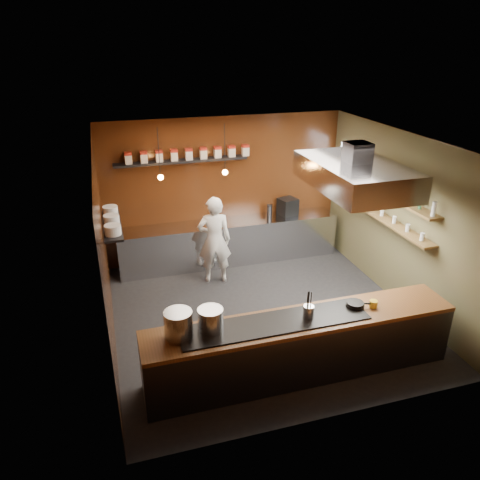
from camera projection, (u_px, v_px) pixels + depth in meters
name	position (u px, v px, depth m)	size (l,w,h in m)	color
floor	(263.00, 314.00, 8.14)	(5.00, 5.00, 0.00)	black
back_wall	(225.00, 189.00, 9.72)	(5.00, 5.00, 0.00)	#39170A
left_wall	(104.00, 254.00, 6.88)	(5.00, 5.00, 0.00)	#39170A
right_wall	(399.00, 219.00, 8.18)	(5.00, 5.00, 0.00)	brown
ceiling	(267.00, 142.00, 6.92)	(5.00, 5.00, 0.00)	silver
window_pane	(351.00, 172.00, 9.50)	(1.00, 1.00, 0.00)	white
prep_counter	(229.00, 242.00, 9.86)	(4.60, 0.65, 0.90)	silver
pass_counter	(300.00, 346.00, 6.55)	(4.40, 0.72, 0.94)	#38383D
tin_shelf	(181.00, 161.00, 9.08)	(2.60, 0.26, 0.04)	black
plate_shelf	(112.00, 225.00, 7.78)	(0.30, 1.40, 0.04)	black
bottle_shelf_upper	(385.00, 192.00, 8.23)	(0.26, 2.80, 0.04)	brown
bottle_shelf_lower	(381.00, 217.00, 8.42)	(0.26, 2.80, 0.04)	brown
extractor_hood	(355.00, 175.00, 7.11)	(1.20, 2.00, 0.72)	#38383D
pendant_left	(160.00, 175.00, 8.39)	(0.10, 0.10, 0.95)	black
pendant_right	(225.00, 170.00, 8.70)	(0.10, 0.10, 0.95)	black
storage_tins	(189.00, 154.00, 9.07)	(2.43, 0.13, 0.22)	beige
plate_stacks	(111.00, 220.00, 7.74)	(0.26, 1.16, 0.16)	silver
bottles	(386.00, 184.00, 8.18)	(0.06, 2.66, 0.24)	silver
wine_glasses	(382.00, 212.00, 8.39)	(0.07, 2.37, 0.13)	silver
stockpot_large	(178.00, 324.00, 5.90)	(0.37, 0.37, 0.36)	#B1B3B8
stockpot_small	(211.00, 320.00, 6.03)	(0.33, 0.33, 0.31)	silver
utensil_crock	(308.00, 312.00, 6.31)	(0.15, 0.15, 0.19)	#BABCC1
frying_pan	(356.00, 304.00, 6.60)	(0.42, 0.26, 0.07)	black
butter_jar	(373.00, 304.00, 6.61)	(0.11, 0.11, 0.10)	gold
espresso_machine	(288.00, 206.00, 10.01)	(0.36, 0.34, 0.36)	black
chef	(214.00, 240.00, 8.90)	(0.63, 0.42, 1.74)	white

